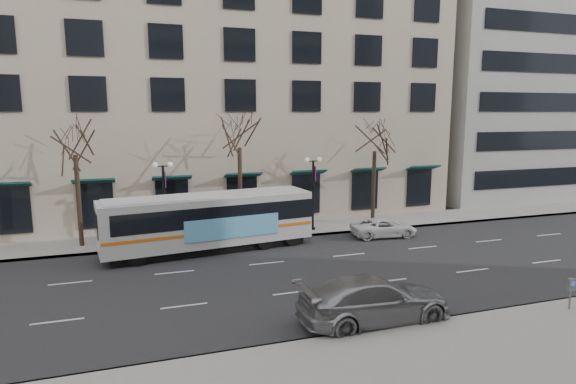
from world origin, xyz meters
name	(u,v)px	position (x,y,z in m)	size (l,w,h in m)	color
ground	(279,277)	(0.00, 0.00, 0.00)	(160.00, 160.00, 0.00)	black
sidewalk_far	(309,228)	(5.00, 9.00, 0.07)	(80.00, 4.00, 0.15)	gray
building_hotel	(185,68)	(-2.00, 21.00, 12.00)	(40.00, 20.00, 24.00)	tan
building_office	(508,24)	(32.00, 21.00, 17.50)	(25.00, 20.00, 35.00)	#999993
tree_far_left	(74,139)	(-10.00, 8.80, 6.70)	(3.60, 3.60, 8.34)	black
tree_far_mid	(239,133)	(0.00, 8.80, 6.91)	(3.60, 3.60, 8.55)	black
tree_far_right	(375,138)	(10.00, 8.80, 6.42)	(3.60, 3.60, 8.06)	black
lamp_post_left	(164,198)	(-4.99, 8.20, 2.94)	(1.22, 0.45, 5.21)	black
lamp_post_right	(313,190)	(5.01, 8.20, 2.94)	(1.22, 0.45, 5.21)	black
city_bus	(210,220)	(-2.51, 5.81, 1.87)	(12.84, 4.28, 3.42)	silver
silver_car	(374,299)	(2.08, -6.20, 0.91)	(2.54, 6.25, 1.81)	#929499
white_pickup	(384,228)	(9.05, 5.44, 0.61)	(2.03, 4.40, 1.22)	white
pay_station	(571,287)	(10.23, -8.01, 1.11)	(0.32, 0.25, 1.33)	gray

